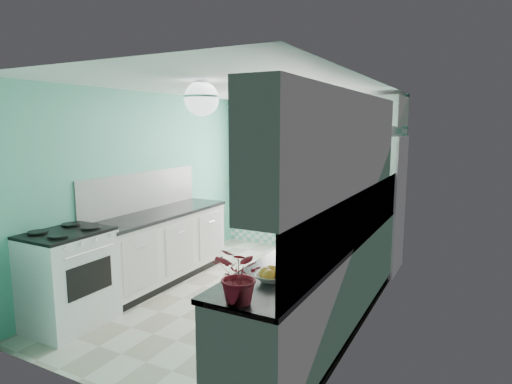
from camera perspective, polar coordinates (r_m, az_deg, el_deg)
The scene contains 26 objects.
floor at distance 5.41m, azimuth -1.76°, elevation -13.63°, with size 3.00×4.40×0.02m, color silver.
ceiling at distance 5.02m, azimuth -1.90°, elevation 14.00°, with size 3.00×4.40×0.02m, color white.
wall_back at distance 7.05m, azimuth 7.14°, elevation 2.19°, with size 3.00×0.02×2.50m, color #60C3A8.
wall_front at distance 3.37m, azimuth -20.93°, elevation -5.63°, with size 3.00×0.02×2.50m, color #60C3A8.
wall_left at distance 5.95m, azimuth -14.54°, elevation 0.76°, with size 0.02×4.40×2.50m, color #60C3A8.
wall_right at distance 4.52m, azimuth 15.04°, elevation -1.77°, with size 0.02×4.40×2.50m, color #60C3A8.
accent_wall at distance 7.03m, azimuth 7.07°, elevation 2.18°, with size 3.00×0.01×2.50m, color #6EC0B1.
window at distance 7.11m, azimuth 4.40°, elevation 4.72°, with size 1.04×0.05×1.44m.
backsplash_right at distance 4.15m, azimuth 13.46°, elevation -3.40°, with size 0.02×3.60×0.51m, color white.
backsplash_left at distance 5.89m, azimuth -14.85°, elevation 0.12°, with size 0.02×2.15×0.51m, color white.
upper_cabinets_right at distance 3.91m, azimuth 10.90°, elevation 6.37°, with size 0.33×3.20×0.90m, color white.
upper_cabinet_fridge at distance 6.28m, azimuth 17.36°, elevation 10.20°, with size 0.40×0.74×0.40m, color white.
ceiling_light at distance 4.33m, azimuth -7.29°, elevation 12.28°, with size 0.34×0.34×0.35m.
base_cabinets_right at distance 4.44m, azimuth 9.42°, elevation -12.50°, with size 0.60×3.60×0.90m, color white.
countertop_right at distance 4.30m, azimuth 9.39°, elevation -6.63°, with size 0.63×3.60×0.04m, color black.
base_cabinets_left at distance 5.86m, azimuth -12.48°, elevation -7.30°, with size 0.60×2.15×0.90m, color white.
countertop_left at distance 5.74m, azimuth -12.52°, elevation -2.81°, with size 0.63×2.15×0.04m, color black.
fridge at distance 6.36m, azimuth 15.04°, elevation -1.42°, with size 0.83×0.82×1.92m.
stove at distance 4.89m, azimuth -23.75°, elevation -10.34°, with size 0.65×0.82×0.99m.
sink at distance 5.18m, azimuth 12.99°, elevation -3.95°, with size 0.51×0.43×0.53m.
rug at distance 5.74m, azimuth 0.85°, elevation -12.08°, with size 0.62×0.88×0.01m, color maroon.
dish_towel at distance 5.30m, azimuth 9.21°, elevation -8.61°, with size 0.02×0.27×0.40m, color #4DB8BA.
fruit_bowl at distance 3.16m, azimuth 2.17°, elevation -11.31°, with size 0.24×0.24×0.06m, color silver.
potted_plant at distance 2.73m, azimuth -2.02°, elevation -11.06°, with size 0.34×0.29×0.38m, color #C30504.
soap_bottle at distance 5.50m, azimuth 14.47°, elevation -2.29°, with size 0.08×0.08×0.17m, color #A8BDC9.
microwave at distance 6.26m, azimuth 15.46°, elevation 8.60°, with size 0.54×0.37×0.30m, color white.
Camera 1 is at (2.49, -4.34, 2.06)m, focal length 30.00 mm.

